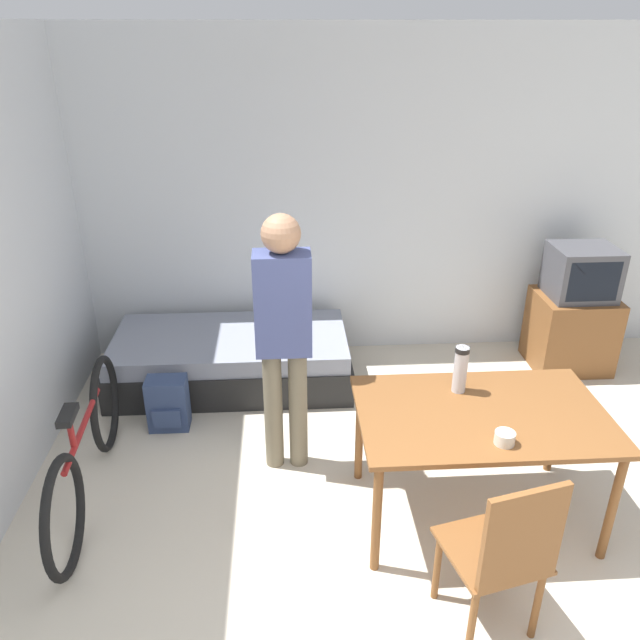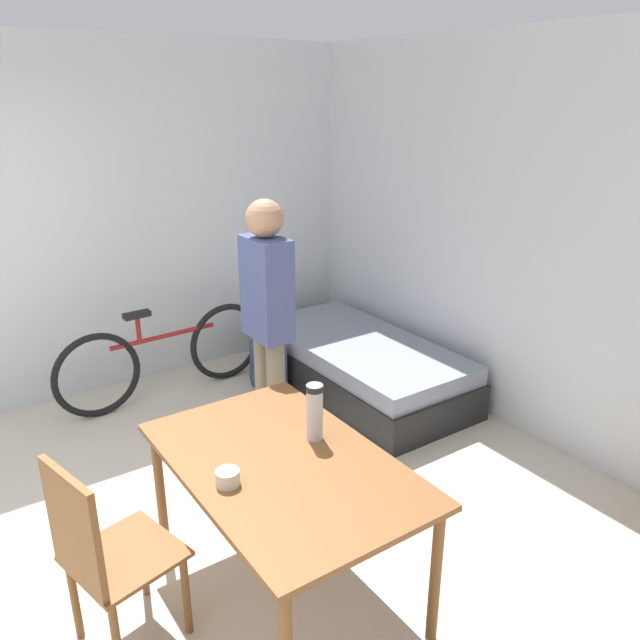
% 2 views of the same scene
% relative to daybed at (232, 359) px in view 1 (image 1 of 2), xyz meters
% --- Properties ---
extents(wall_back, '(5.57, 0.06, 2.70)m').
position_rel_daybed_xyz_m(wall_back, '(1.07, 0.58, 1.14)').
color(wall_back, silver).
rests_on(wall_back, ground_plane).
extents(daybed, '(1.91, 0.93, 0.42)m').
position_rel_daybed_xyz_m(daybed, '(0.00, 0.00, 0.00)').
color(daybed, black).
rests_on(daybed, ground_plane).
extents(tv, '(0.62, 0.54, 1.07)m').
position_rel_daybed_xyz_m(tv, '(2.85, 0.10, 0.28)').
color(tv, brown).
rests_on(tv, ground_plane).
extents(dining_table, '(1.38, 0.87, 0.73)m').
position_rel_daybed_xyz_m(dining_table, '(1.52, -1.65, 0.45)').
color(dining_table, brown).
rests_on(dining_table, ground_plane).
extents(wooden_chair, '(0.51, 0.51, 0.95)m').
position_rel_daybed_xyz_m(wooden_chair, '(1.40, -2.45, 0.32)').
color(wooden_chair, brown).
rests_on(wooden_chair, ground_plane).
extents(bicycle, '(0.14, 1.75, 0.75)m').
position_rel_daybed_xyz_m(bicycle, '(-0.77, -1.35, 0.13)').
color(bicycle, black).
rests_on(bicycle, ground_plane).
extents(person_standing, '(0.34, 0.23, 1.72)m').
position_rel_daybed_xyz_m(person_standing, '(0.43, -1.09, 0.80)').
color(person_standing, '#6B604C').
rests_on(person_standing, ground_plane).
extents(thermos_flask, '(0.08, 0.08, 0.29)m').
position_rel_daybed_xyz_m(thermos_flask, '(1.45, -1.42, 0.68)').
color(thermos_flask, '#B7B7BC').
rests_on(thermos_flask, dining_table).
extents(mate_bowl, '(0.11, 0.11, 0.07)m').
position_rel_daybed_xyz_m(mate_bowl, '(1.55, -1.93, 0.56)').
color(mate_bowl, beige).
rests_on(mate_bowl, dining_table).
extents(backpack, '(0.29, 0.21, 0.40)m').
position_rel_daybed_xyz_m(backpack, '(-0.42, -0.63, -0.01)').
color(backpack, navy).
rests_on(backpack, ground_plane).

